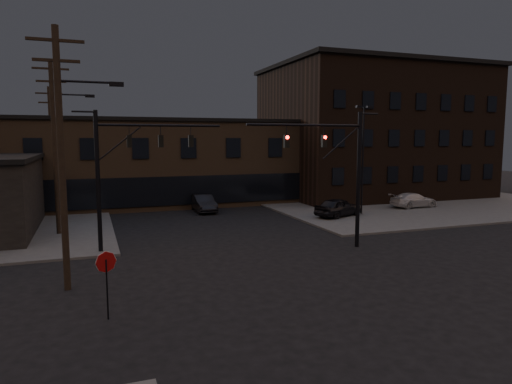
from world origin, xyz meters
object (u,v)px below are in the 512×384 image
at_px(traffic_signal_near, 342,165).
at_px(car_crossing, 203,203).
at_px(parked_car_lot_b, 414,200).
at_px(stop_sign, 106,269).
at_px(parked_car_lot_a, 338,207).
at_px(traffic_signal_far, 122,164).

bearing_deg(traffic_signal_near, car_crossing, 105.35).
bearing_deg(traffic_signal_near, parked_car_lot_b, 37.68).
bearing_deg(car_crossing, stop_sign, -111.38).
bearing_deg(parked_car_lot_b, car_crossing, 72.31).
height_order(traffic_signal_near, parked_car_lot_a, traffic_signal_near).
xyz_separation_m(parked_car_lot_a, parked_car_lot_b, (9.06, 1.94, -0.10)).
height_order(traffic_signal_far, stop_sign, traffic_signal_far).
bearing_deg(traffic_signal_far, traffic_signal_near, -16.17).
distance_m(traffic_signal_far, parked_car_lot_a, 18.52).
relative_size(stop_sign, parked_car_lot_b, 0.55).
bearing_deg(traffic_signal_far, stop_sign, -97.32).
distance_m(traffic_signal_near, parked_car_lot_b, 18.39).
bearing_deg(parked_car_lot_a, parked_car_lot_b, -99.51).
height_order(traffic_signal_far, car_crossing, traffic_signal_far).
relative_size(parked_car_lot_b, car_crossing, 1.00).
bearing_deg(parked_car_lot_a, car_crossing, 31.94).
relative_size(traffic_signal_near, traffic_signal_far, 1.00).
distance_m(traffic_signal_near, traffic_signal_far, 12.57).
xyz_separation_m(traffic_signal_near, parked_car_lot_a, (5.13, 9.01, -4.02)).
height_order(traffic_signal_near, stop_sign, traffic_signal_near).
xyz_separation_m(stop_sign, parked_car_lot_a, (18.48, 15.50, -0.94)).
bearing_deg(parked_car_lot_b, stop_sign, 119.96).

